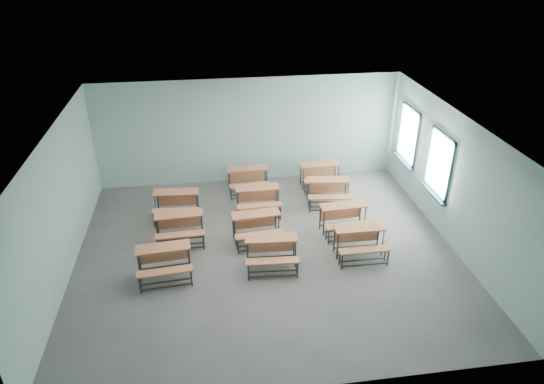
{
  "coord_description": "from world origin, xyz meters",
  "views": [
    {
      "loc": [
        -1.26,
        -9.51,
        6.8
      ],
      "look_at": [
        0.29,
        1.2,
        1.0
      ],
      "focal_mm": 32.0,
      "sensor_mm": 36.0,
      "label": 1
    }
  ],
  "objects_px": {
    "desk_unit_r1c1": "(257,224)",
    "desk_unit_r3c1": "(248,177)",
    "desk_unit_r0c0": "(164,259)",
    "desk_unit_r3c2": "(321,172)",
    "desk_unit_r1c2": "(344,215)",
    "desk_unit_r2c2": "(328,189)",
    "desk_unit_r2c0": "(176,201)",
    "desk_unit_r1c0": "(179,224)",
    "desk_unit_r0c1": "(271,249)",
    "desk_unit_r0c2": "(360,238)",
    "desk_unit_r2c1": "(258,197)"
  },
  "relations": [
    {
      "from": "desk_unit_r2c2",
      "to": "desk_unit_r1c0",
      "type": "bearing_deg",
      "value": -155.69
    },
    {
      "from": "desk_unit_r3c2",
      "to": "desk_unit_r2c2",
      "type": "bearing_deg",
      "value": -94.84
    },
    {
      "from": "desk_unit_r3c1",
      "to": "desk_unit_r3c2",
      "type": "relative_size",
      "value": 0.99
    },
    {
      "from": "desk_unit_r1c0",
      "to": "desk_unit_r3c2",
      "type": "relative_size",
      "value": 0.99
    },
    {
      "from": "desk_unit_r0c1",
      "to": "desk_unit_r1c1",
      "type": "xyz_separation_m",
      "value": [
        -0.21,
        1.1,
        0.0
      ]
    },
    {
      "from": "desk_unit_r3c1",
      "to": "desk_unit_r1c0",
      "type": "bearing_deg",
      "value": -131.54
    },
    {
      "from": "desk_unit_r2c1",
      "to": "desk_unit_r1c1",
      "type": "bearing_deg",
      "value": -97.92
    },
    {
      "from": "desk_unit_r1c2",
      "to": "desk_unit_r3c1",
      "type": "height_order",
      "value": "same"
    },
    {
      "from": "desk_unit_r1c2",
      "to": "desk_unit_r3c1",
      "type": "distance_m",
      "value": 3.33
    },
    {
      "from": "desk_unit_r1c1",
      "to": "desk_unit_r2c2",
      "type": "relative_size",
      "value": 0.98
    },
    {
      "from": "desk_unit_r0c1",
      "to": "desk_unit_r3c2",
      "type": "height_order",
      "value": "same"
    },
    {
      "from": "desk_unit_r2c0",
      "to": "desk_unit_r3c2",
      "type": "xyz_separation_m",
      "value": [
        4.21,
        1.17,
        0.0
      ]
    },
    {
      "from": "desk_unit_r0c2",
      "to": "desk_unit_r1c1",
      "type": "distance_m",
      "value": 2.52
    },
    {
      "from": "desk_unit_r1c1",
      "to": "desk_unit_r0c2",
      "type": "bearing_deg",
      "value": -27.29
    },
    {
      "from": "desk_unit_r2c1",
      "to": "desk_unit_r3c2",
      "type": "xyz_separation_m",
      "value": [
        2.03,
        1.23,
        0.0
      ]
    },
    {
      "from": "desk_unit_r0c0",
      "to": "desk_unit_r2c2",
      "type": "height_order",
      "value": "same"
    },
    {
      "from": "desk_unit_r0c0",
      "to": "desk_unit_r3c2",
      "type": "bearing_deg",
      "value": 35.77
    },
    {
      "from": "desk_unit_r2c2",
      "to": "desk_unit_r3c2",
      "type": "distance_m",
      "value": 1.04
    },
    {
      "from": "desk_unit_r0c0",
      "to": "desk_unit_r2c2",
      "type": "xyz_separation_m",
      "value": [
        4.38,
        2.7,
        0.0
      ]
    },
    {
      "from": "desk_unit_r1c1",
      "to": "desk_unit_r3c2",
      "type": "distance_m",
      "value": 3.43
    },
    {
      "from": "desk_unit_r0c2",
      "to": "desk_unit_r2c0",
      "type": "bearing_deg",
      "value": 150.9
    },
    {
      "from": "desk_unit_r2c0",
      "to": "desk_unit_r3c1",
      "type": "xyz_separation_m",
      "value": [
        2.04,
        1.17,
        0.0
      ]
    },
    {
      "from": "desk_unit_r2c2",
      "to": "desk_unit_r1c1",
      "type": "bearing_deg",
      "value": -138.04
    },
    {
      "from": "desk_unit_r0c1",
      "to": "desk_unit_r3c1",
      "type": "distance_m",
      "value": 3.71
    },
    {
      "from": "desk_unit_r2c0",
      "to": "desk_unit_r3c1",
      "type": "distance_m",
      "value": 2.35
    },
    {
      "from": "desk_unit_r1c0",
      "to": "desk_unit_r1c2",
      "type": "height_order",
      "value": "same"
    },
    {
      "from": "desk_unit_r2c1",
      "to": "desk_unit_r2c2",
      "type": "relative_size",
      "value": 0.94
    },
    {
      "from": "desk_unit_r0c1",
      "to": "desk_unit_r2c2",
      "type": "relative_size",
      "value": 0.97
    },
    {
      "from": "desk_unit_r2c0",
      "to": "desk_unit_r0c2",
      "type": "bearing_deg",
      "value": -24.55
    },
    {
      "from": "desk_unit_r0c1",
      "to": "desk_unit_r1c1",
      "type": "relative_size",
      "value": 0.99
    },
    {
      "from": "desk_unit_r0c2",
      "to": "desk_unit_r1c2",
      "type": "relative_size",
      "value": 0.96
    },
    {
      "from": "desk_unit_r1c0",
      "to": "desk_unit_r3c2",
      "type": "xyz_separation_m",
      "value": [
        4.1,
        2.35,
        0.0
      ]
    },
    {
      "from": "desk_unit_r0c2",
      "to": "desk_unit_r1c2",
      "type": "distance_m",
      "value": 1.08
    },
    {
      "from": "desk_unit_r3c2",
      "to": "desk_unit_r3c1",
      "type": "bearing_deg",
      "value": 176.76
    },
    {
      "from": "desk_unit_r0c1",
      "to": "desk_unit_r3c2",
      "type": "xyz_separation_m",
      "value": [
        2.02,
        3.71,
        0.0
      ]
    },
    {
      "from": "desk_unit_r0c0",
      "to": "desk_unit_r1c0",
      "type": "xyz_separation_m",
      "value": [
        0.3,
        1.4,
        0.0
      ]
    },
    {
      "from": "desk_unit_r0c1",
      "to": "desk_unit_r0c2",
      "type": "xyz_separation_m",
      "value": [
        2.11,
        0.12,
        0.0
      ]
    },
    {
      "from": "desk_unit_r2c0",
      "to": "desk_unit_r2c2",
      "type": "distance_m",
      "value": 4.19
    },
    {
      "from": "desk_unit_r1c1",
      "to": "desk_unit_r3c1",
      "type": "distance_m",
      "value": 2.6
    },
    {
      "from": "desk_unit_r0c0",
      "to": "desk_unit_r3c1",
      "type": "height_order",
      "value": "same"
    },
    {
      "from": "desk_unit_r0c2",
      "to": "desk_unit_r1c2",
      "type": "bearing_deg",
      "value": 94.53
    },
    {
      "from": "desk_unit_r1c2",
      "to": "desk_unit_r2c2",
      "type": "xyz_separation_m",
      "value": [
        -0.04,
        1.47,
        0.0
      ]
    },
    {
      "from": "desk_unit_r1c1",
      "to": "desk_unit_r0c1",
      "type": "bearing_deg",
      "value": -83.62
    },
    {
      "from": "desk_unit_r0c0",
      "to": "desk_unit_r3c1",
      "type": "distance_m",
      "value": 4.36
    },
    {
      "from": "desk_unit_r0c0",
      "to": "desk_unit_r1c2",
      "type": "relative_size",
      "value": 1.01
    },
    {
      "from": "desk_unit_r1c0",
      "to": "desk_unit_r3c2",
      "type": "height_order",
      "value": "same"
    },
    {
      "from": "desk_unit_r2c1",
      "to": "desk_unit_r2c2",
      "type": "distance_m",
      "value": 2.01
    },
    {
      "from": "desk_unit_r3c1",
      "to": "desk_unit_r0c0",
      "type": "bearing_deg",
      "value": -122.91
    },
    {
      "from": "desk_unit_r1c2",
      "to": "desk_unit_r3c2",
      "type": "height_order",
      "value": "same"
    },
    {
      "from": "desk_unit_r2c1",
      "to": "desk_unit_r3c2",
      "type": "distance_m",
      "value": 2.37
    }
  ]
}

